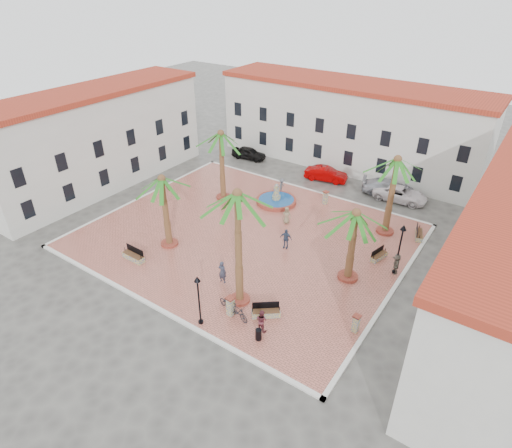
# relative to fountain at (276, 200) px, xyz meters

# --- Properties ---
(ground) EXTENTS (120.00, 120.00, 0.00)m
(ground) POSITION_rel_fountain_xyz_m (1.10, -6.56, -0.43)
(ground) COLOR #56544F
(ground) RESTS_ON ground
(plaza) EXTENTS (26.00, 22.00, 0.15)m
(plaza) POSITION_rel_fountain_xyz_m (1.10, -6.56, -0.35)
(plaza) COLOR #BD6554
(plaza) RESTS_ON ground
(kerb_n) EXTENTS (26.30, 0.30, 0.16)m
(kerb_n) POSITION_rel_fountain_xyz_m (1.10, 4.44, -0.35)
(kerb_n) COLOR silver
(kerb_n) RESTS_ON ground
(kerb_s) EXTENTS (26.30, 0.30, 0.16)m
(kerb_s) POSITION_rel_fountain_xyz_m (1.10, -17.56, -0.35)
(kerb_s) COLOR silver
(kerb_s) RESTS_ON ground
(kerb_e) EXTENTS (0.30, 22.30, 0.16)m
(kerb_e) POSITION_rel_fountain_xyz_m (14.10, -6.56, -0.35)
(kerb_e) COLOR silver
(kerb_e) RESTS_ON ground
(kerb_w) EXTENTS (0.30, 22.30, 0.16)m
(kerb_w) POSITION_rel_fountain_xyz_m (-11.90, -6.56, -0.35)
(kerb_w) COLOR silver
(kerb_w) RESTS_ON ground
(building_north) EXTENTS (30.40, 7.40, 9.50)m
(building_north) POSITION_rel_fountain_xyz_m (1.10, 13.43, 4.34)
(building_north) COLOR silver
(building_north) RESTS_ON ground
(building_west) EXTENTS (6.40, 24.40, 10.00)m
(building_west) POSITION_rel_fountain_xyz_m (-17.89, -6.56, 4.59)
(building_west) COLOR silver
(building_west) RESTS_ON ground
(fountain) EXTENTS (3.95, 3.95, 2.04)m
(fountain) POSITION_rel_fountain_xyz_m (0.00, 0.00, 0.00)
(fountain) COLOR #A03D2D
(fountain) RESTS_ON plaza
(palm_nw) EXTENTS (4.67, 4.67, 7.08)m
(palm_nw) POSITION_rel_fountain_xyz_m (-4.96, -2.14, 5.71)
(palm_nw) COLOR #A03D2D
(palm_nw) RESTS_ON plaza
(palm_sw) EXTENTS (4.67, 4.67, 6.38)m
(palm_sw) POSITION_rel_fountain_xyz_m (-3.36, -11.42, 5.03)
(palm_sw) COLOR #A03D2D
(palm_sw) RESTS_ON plaza
(palm_s) EXTENTS (4.58, 4.58, 8.66)m
(palm_s) POSITION_rel_fountain_xyz_m (5.71, -13.76, 7.23)
(palm_s) COLOR #A03D2D
(palm_s) RESTS_ON plaza
(palm_e) EXTENTS (4.91, 4.91, 5.90)m
(palm_e) POSITION_rel_fountain_xyz_m (10.82, -7.10, 4.53)
(palm_e) COLOR #A03D2D
(palm_e) RESTS_ON plaza
(palm_ne) EXTENTS (4.96, 4.96, 7.18)m
(palm_ne) POSITION_rel_fountain_xyz_m (10.80, 0.77, 5.75)
(palm_ne) COLOR #A03D2D
(palm_ne) RESTS_ON plaza
(bench_s) EXTENTS (2.02, 0.65, 1.06)m
(bench_s) POSITION_rel_fountain_xyz_m (-4.14, -14.61, 0.02)
(bench_s) COLOR gray
(bench_s) RESTS_ON plaza
(bench_se) EXTENTS (1.85, 1.64, 1.00)m
(bench_se) POSITION_rel_fountain_xyz_m (8.06, -14.01, 0.01)
(bench_se) COLOR gray
(bench_se) RESTS_ON plaza
(bench_e) EXTENTS (0.91, 1.75, 0.89)m
(bench_e) POSITION_rel_fountain_xyz_m (11.83, -3.44, -0.03)
(bench_e) COLOR gray
(bench_e) RESTS_ON plaza
(bench_ne) EXTENTS (1.06, 1.92, 0.97)m
(bench_ne) POSITION_rel_fountain_xyz_m (13.48, 1.58, -0.00)
(bench_ne) COLOR gray
(bench_ne) RESTS_ON plaza
(lamppost_s) EXTENTS (0.41, 0.41, 3.79)m
(lamppost_s) POSITION_rel_fountain_xyz_m (4.92, -16.96, 2.29)
(lamppost_s) COLOR black
(lamppost_s) RESTS_ON plaza
(lamppost_e) EXTENTS (0.46, 0.46, 4.24)m
(lamppost_e) POSITION_rel_fountain_xyz_m (13.50, -4.51, 2.60)
(lamppost_e) COLOR black
(lamppost_e) RESTS_ON plaza
(bollard_se) EXTENTS (0.57, 0.57, 1.47)m
(bollard_se) POSITION_rel_fountain_xyz_m (6.05, -15.24, 0.48)
(bollard_se) COLOR gray
(bollard_se) RESTS_ON plaza
(bollard_n) EXTENTS (0.59, 0.59, 1.35)m
(bollard_n) POSITION_rel_fountain_xyz_m (4.08, 2.53, 0.42)
(bollard_n) COLOR gray
(bollard_n) RESTS_ON plaza
(bollard_e) EXTENTS (0.49, 0.49, 1.31)m
(bollard_e) POSITION_rel_fountain_xyz_m (13.50, -11.95, 0.40)
(bollard_e) COLOR gray
(bollard_e) RESTS_ON plaza
(litter_bin) EXTENTS (0.40, 0.40, 0.78)m
(litter_bin) POSITION_rel_fountain_xyz_m (8.83, -16.01, 0.11)
(litter_bin) COLOR black
(litter_bin) RESTS_ON plaza
(cyclist_a) EXTENTS (0.69, 0.48, 1.83)m
(cyclist_a) POSITION_rel_fountain_xyz_m (3.45, -12.82, 0.64)
(cyclist_a) COLOR #2D3243
(cyclist_a) RESTS_ON plaza
(bicycle_a) EXTENTS (1.83, 1.03, 0.91)m
(bicycle_a) POSITION_rel_fountain_xyz_m (5.61, -14.96, 0.18)
(bicycle_a) COLOR black
(bicycle_a) RESTS_ON plaza
(cyclist_b) EXTENTS (0.81, 0.65, 1.59)m
(cyclist_b) POSITION_rel_fountain_xyz_m (8.52, -15.23, 0.52)
(cyclist_b) COLOR #5B232B
(cyclist_b) RESTS_ON plaza
(bicycle_b) EXTENTS (1.91, 0.88, 1.11)m
(bicycle_b) POSITION_rel_fountain_xyz_m (6.67, -15.25, 0.28)
(bicycle_b) COLOR black
(bicycle_b) RESTS_ON plaza
(pedestrian_fountain_a) EXTENTS (0.93, 0.84, 1.60)m
(pedestrian_fountain_a) POSITION_rel_fountain_xyz_m (2.88, -2.85, 0.52)
(pedestrian_fountain_a) COLOR #806F52
(pedestrian_fountain_a) RESTS_ON plaza
(pedestrian_fountain_b) EXTENTS (1.09, 0.62, 1.75)m
(pedestrian_fountain_b) POSITION_rel_fountain_xyz_m (4.89, -6.29, 0.60)
(pedestrian_fountain_b) COLOR #33435F
(pedestrian_fountain_b) RESTS_ON plaza
(pedestrian_north) EXTENTS (0.81, 1.15, 1.61)m
(pedestrian_north) POSITION_rel_fountain_xyz_m (-0.69, 2.15, 0.53)
(pedestrian_north) COLOR #505055
(pedestrian_north) RESTS_ON plaza
(pedestrian_east) EXTENTS (1.05, 1.63, 1.68)m
(pedestrian_east) POSITION_rel_fountain_xyz_m (13.50, -4.48, 0.57)
(pedestrian_east) COLOR #655C50
(pedestrian_east) RESTS_ON plaza
(car_black) EXTENTS (4.41, 2.25, 1.44)m
(car_black) POSITION_rel_fountain_xyz_m (-9.09, 8.07, 0.29)
(car_black) COLOR black
(car_black) RESTS_ON ground
(car_red) EXTENTS (4.82, 2.54, 1.51)m
(car_red) POSITION_rel_fountain_xyz_m (1.52, 7.74, 0.33)
(car_red) COLOR #960000
(car_red) RESTS_ON ground
(car_silver) EXTENTS (5.72, 3.68, 1.54)m
(car_silver) POSITION_rel_fountain_xyz_m (8.31, 8.37, 0.34)
(car_silver) COLOR #A4A4AC
(car_silver) RESTS_ON ground
(car_white) EXTENTS (5.40, 2.82, 1.45)m
(car_white) POSITION_rel_fountain_xyz_m (9.79, 7.65, 0.30)
(car_white) COLOR white
(car_white) RESTS_ON ground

